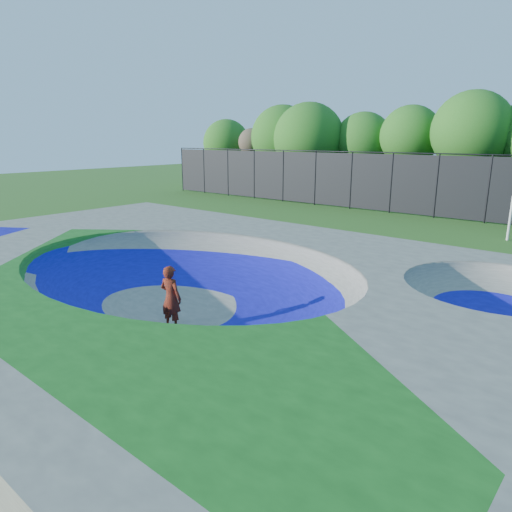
% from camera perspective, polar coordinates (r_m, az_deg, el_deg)
% --- Properties ---
extents(ground, '(120.00, 120.00, 0.00)m').
position_cam_1_polar(ground, '(13.79, -8.83, -6.69)').
color(ground, '#295818').
rests_on(ground, ground).
extents(skate_deck, '(22.00, 14.00, 1.50)m').
position_cam_1_polar(skate_deck, '(13.54, -8.95, -3.73)').
color(skate_deck, gray).
rests_on(skate_deck, ground).
extents(skater, '(0.70, 0.52, 1.76)m').
position_cam_1_polar(skater, '(12.24, -10.59, -5.17)').
color(skater, '#B82E0E').
rests_on(skater, ground).
extents(skateboard, '(0.78, 0.22, 0.05)m').
position_cam_1_polar(skateboard, '(12.55, -10.41, -8.84)').
color(skateboard, black).
rests_on(skateboard, ground).
extents(fence, '(48.09, 0.09, 4.04)m').
position_cam_1_polar(fence, '(31.10, 21.67, 8.28)').
color(fence, black).
rests_on(fence, ground).
extents(treeline, '(53.02, 7.76, 8.32)m').
position_cam_1_polar(treeline, '(35.44, 26.43, 13.20)').
color(treeline, '#402820').
rests_on(treeline, ground).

